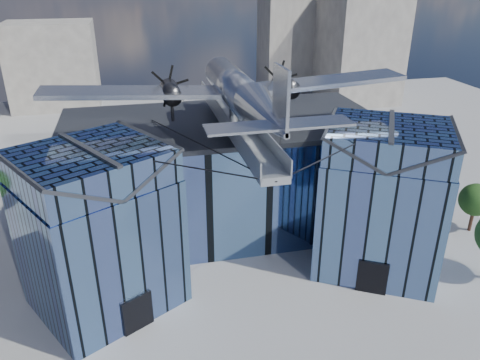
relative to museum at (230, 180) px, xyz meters
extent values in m
plane|color=gray|center=(0.00, -5.82, -5.54)|extent=(120.00, 120.00, 0.00)
cube|color=#4C699B|center=(0.00, 3.18, -0.79)|extent=(28.00, 14.00, 9.50)
cube|color=#282B31|center=(0.00, 3.18, 4.16)|extent=(28.00, 14.00, 0.40)
cube|color=#4C699B|center=(-10.50, -6.82, -0.79)|extent=(11.79, 11.43, 9.50)
cube|color=#4C699B|center=(-10.50, -6.82, 5.06)|extent=(11.56, 11.20, 2.20)
cube|color=#282B31|center=(-12.45, -7.94, 5.06)|extent=(7.98, 9.23, 2.40)
cube|color=#282B31|center=(-8.55, -5.69, 5.06)|extent=(7.98, 9.23, 2.40)
cube|color=#282B31|center=(-10.50, -6.82, 6.21)|extent=(4.30, 7.10, 0.18)
cube|color=black|center=(-8.48, -10.33, -4.24)|extent=(2.03, 1.32, 2.60)
cube|color=black|center=(-6.60, -4.57, -0.79)|extent=(0.34, 0.34, 9.50)
cube|color=#4C699B|center=(10.50, -6.82, -0.79)|extent=(11.79, 11.43, 9.50)
cube|color=#4C699B|center=(10.50, -6.82, 5.06)|extent=(11.56, 11.20, 2.20)
cube|color=#282B31|center=(8.55, -5.69, 5.06)|extent=(7.98, 9.23, 2.40)
cube|color=#282B31|center=(12.45, -7.94, 5.06)|extent=(7.98, 9.23, 2.40)
cube|color=#282B31|center=(10.50, -6.82, 6.21)|extent=(4.30, 7.10, 0.18)
cube|color=black|center=(8.48, -10.33, -4.24)|extent=(2.03, 1.32, 2.60)
cube|color=black|center=(6.60, -4.57, -0.79)|extent=(0.34, 0.34, 9.50)
cube|color=#949BA1|center=(0.00, -2.32, 5.56)|extent=(1.80, 21.00, 0.50)
cube|color=#949BA1|center=(-0.90, -2.32, 6.21)|extent=(0.08, 21.00, 1.10)
cube|color=#949BA1|center=(0.90, -2.32, 6.21)|extent=(0.08, 21.00, 1.10)
cylinder|color=#949BA1|center=(0.00, 7.18, 4.89)|extent=(0.44, 0.44, 1.35)
cylinder|color=#949BA1|center=(0.00, 1.18, 4.89)|extent=(0.44, 0.44, 1.35)
cylinder|color=#949BA1|center=(0.00, -2.82, 4.89)|extent=(0.44, 0.44, 1.35)
cylinder|color=#949BA1|center=(0.00, -1.82, 6.51)|extent=(0.70, 0.70, 1.40)
cylinder|color=black|center=(-5.25, -9.82, 5.86)|extent=(10.55, 6.08, 0.69)
cylinder|color=black|center=(5.25, -9.82, 5.86)|extent=(10.55, 6.08, 0.69)
cylinder|color=black|center=(-3.00, -4.32, 5.01)|extent=(6.09, 17.04, 1.19)
cylinder|color=black|center=(3.00, -4.32, 5.01)|extent=(6.09, 17.04, 1.19)
cylinder|color=#A7ABB4|center=(0.00, -1.82, 8.46)|extent=(2.50, 11.00, 2.50)
sphere|color=#A7ABB4|center=(0.00, 3.68, 8.46)|extent=(2.50, 2.50, 2.50)
cube|color=black|center=(0.00, 2.68, 9.15)|extent=(1.60, 1.40, 0.50)
cone|color=#A7ABB4|center=(0.00, -10.82, 8.76)|extent=(2.50, 7.00, 2.50)
cube|color=#A7ABB4|center=(0.00, -13.12, 10.36)|extent=(0.18, 2.40, 3.40)
cube|color=#A7ABB4|center=(0.00, -13.02, 8.96)|extent=(8.00, 1.80, 0.14)
cube|color=#A7ABB4|center=(-7.00, -0.82, 8.16)|extent=(14.00, 3.20, 1.08)
cylinder|color=black|center=(-4.60, -0.22, 7.91)|extent=(1.44, 3.20, 1.44)
cone|color=black|center=(-4.60, 1.58, 7.91)|extent=(0.70, 0.70, 0.70)
cube|color=black|center=(-4.60, 1.73, 7.91)|extent=(1.05, 0.06, 3.33)
cube|color=black|center=(-4.60, 1.73, 7.91)|extent=(2.53, 0.06, 2.53)
cube|color=black|center=(-4.60, 1.73, 7.91)|extent=(3.33, 0.06, 1.05)
cylinder|color=black|center=(-4.60, -0.82, 6.69)|extent=(0.24, 0.24, 1.75)
cube|color=#A7ABB4|center=(7.00, -0.82, 8.16)|extent=(14.00, 3.20, 1.08)
cylinder|color=black|center=(4.60, -0.22, 7.91)|extent=(1.44, 3.20, 1.44)
cone|color=black|center=(4.60, 1.58, 7.91)|extent=(0.70, 0.70, 0.70)
cube|color=black|center=(4.60, 1.73, 7.91)|extent=(1.05, 0.06, 3.33)
cube|color=black|center=(4.60, 1.73, 7.91)|extent=(2.53, 0.06, 2.53)
cube|color=black|center=(4.60, 1.73, 7.91)|extent=(3.33, 0.06, 1.05)
cylinder|color=black|center=(4.60, -0.82, 6.69)|extent=(0.24, 0.24, 1.75)
cube|color=gray|center=(32.00, 42.18, 3.46)|extent=(12.00, 14.00, 18.00)
cube|color=gray|center=(-20.00, 49.18, 1.46)|extent=(14.00, 10.00, 14.00)
cube|color=gray|center=(22.00, 52.18, 7.46)|extent=(9.00, 9.00, 26.00)
cylinder|color=#341F14|center=(21.64, -4.13, -4.41)|extent=(0.36, 0.36, 2.26)
sphere|color=#214317|center=(21.64, -4.13, -2.39)|extent=(3.42, 3.42, 2.96)
camera|label=1|loc=(-7.42, -35.66, 16.60)|focal=35.00mm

